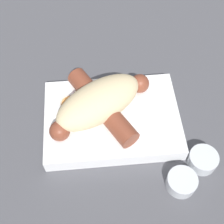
{
  "coord_description": "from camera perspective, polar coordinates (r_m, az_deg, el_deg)",
  "views": [
    {
      "loc": [
        -0.03,
        -0.3,
        0.51
      ],
      "look_at": [
        0.0,
        0.0,
        0.04
      ],
      "focal_mm": 50.0,
      "sensor_mm": 36.0,
      "label": 1
    }
  ],
  "objects": [
    {
      "name": "condiment_cup_far",
      "position": [
        0.57,
        16.23,
        -8.46
      ],
      "size": [
        0.05,
        0.05,
        0.03
      ],
      "color": "silver",
      "rests_on": "ground_plane"
    },
    {
      "name": "ground_plane",
      "position": [
        0.59,
        0.0,
        -2.13
      ],
      "size": [
        3.0,
        3.0,
        0.0
      ],
      "primitive_type": "plane",
      "color": "#4C4C51"
    },
    {
      "name": "condiment_cup_near",
      "position": [
        0.54,
        12.58,
        -12.44
      ],
      "size": [
        0.05,
        0.05,
        0.03
      ],
      "color": "silver",
      "rests_on": "ground_plane"
    },
    {
      "name": "bread_roll",
      "position": [
        0.55,
        -2.47,
        1.91
      ],
      "size": [
        0.18,
        0.15,
        0.06
      ],
      "color": "beige",
      "rests_on": "food_tray"
    },
    {
      "name": "pickled_veggies",
      "position": [
        0.59,
        -6.04,
        2.67
      ],
      "size": [
        0.07,
        0.06,
        0.01
      ],
      "color": "#F99E4C",
      "rests_on": "food_tray"
    },
    {
      "name": "sausage",
      "position": [
        0.55,
        -1.9,
        1.1
      ],
      "size": [
        0.18,
        0.17,
        0.04
      ],
      "color": "brown",
      "rests_on": "food_tray"
    },
    {
      "name": "food_tray",
      "position": [
        0.58,
        0.0,
        -1.36
      ],
      "size": [
        0.24,
        0.17,
        0.03
      ],
      "color": "white",
      "rests_on": "ground_plane"
    }
  ]
}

